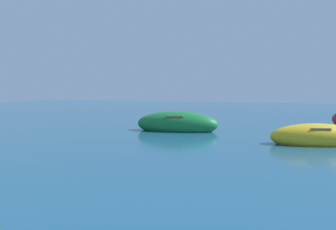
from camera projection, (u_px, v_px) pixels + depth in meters
The scene contains 2 objects.
moored_boat_2 at pixel (177, 124), 16.30m from camera, with size 4.10×1.71×1.25m.
moored_boat_4 at pixel (317, 137), 12.52m from camera, with size 3.61×1.84×1.03m.
Camera 1 is at (-6.71, -4.76, 2.22)m, focal length 35.65 mm.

